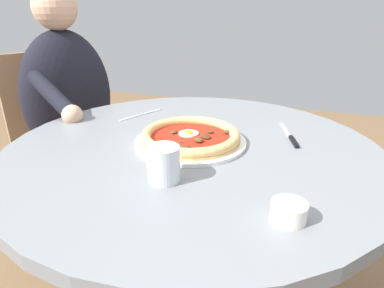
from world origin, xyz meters
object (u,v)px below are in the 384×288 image
at_px(steak_knife, 291,138).
at_px(diner_person, 75,140).
at_px(water_glass, 164,166).
at_px(ramekin_capers, 289,211).
at_px(cafe_chair_diner, 60,130).
at_px(pizza_on_plate, 191,137).
at_px(fork_utensil, 141,115).
at_px(dining_table, 193,182).

height_order(steak_knife, diner_person, diner_person).
xyz_separation_m(water_glass, ramekin_capers, (0.27, -0.06, -0.02)).
bearing_deg(ramekin_capers, cafe_chair_diner, 149.79).
height_order(pizza_on_plate, fork_utensil, pizza_on_plate).
distance_m(dining_table, cafe_chair_diner, 0.89).
relative_size(fork_utensil, cafe_chair_diner, 0.20).
bearing_deg(cafe_chair_diner, steak_knife, -12.12).
xyz_separation_m(dining_table, pizza_on_plate, (-0.01, 0.00, 0.14)).
height_order(water_glass, ramekin_capers, water_glass).
bearing_deg(pizza_on_plate, dining_table, -3.48).
relative_size(dining_table, water_glass, 12.89).
bearing_deg(water_glass, dining_table, 92.95).
relative_size(water_glass, fork_utensil, 0.47).
bearing_deg(ramekin_capers, diner_person, 149.03).
height_order(pizza_on_plate, water_glass, water_glass).
relative_size(steak_knife, ramekin_capers, 3.12).
relative_size(pizza_on_plate, diner_person, 0.27).
relative_size(dining_table, pizza_on_plate, 3.33).
bearing_deg(diner_person, pizza_on_plate, -24.03).
relative_size(dining_table, cafe_chair_diner, 1.17).
relative_size(water_glass, cafe_chair_diner, 0.09).
height_order(ramekin_capers, diner_person, diner_person).
height_order(ramekin_capers, fork_utensil, ramekin_capers).
bearing_deg(ramekin_capers, pizza_on_plate, 136.18).
height_order(dining_table, diner_person, diner_person).
distance_m(dining_table, fork_utensil, 0.35).
distance_m(dining_table, water_glass, 0.27).
xyz_separation_m(pizza_on_plate, diner_person, (-0.67, 0.30, -0.21)).
bearing_deg(fork_utensil, water_glass, -55.65).
xyz_separation_m(water_glass, fork_utensil, (-0.28, 0.40, -0.03)).
distance_m(ramekin_capers, fork_utensil, 0.71).
bearing_deg(dining_table, fork_utensil, 145.20).
relative_size(ramekin_capers, fork_utensil, 0.37).
height_order(pizza_on_plate, cafe_chair_diner, cafe_chair_diner).
distance_m(dining_table, steak_knife, 0.32).
height_order(ramekin_capers, cafe_chair_diner, cafe_chair_diner).
distance_m(dining_table, diner_person, 0.74).
bearing_deg(pizza_on_plate, cafe_chair_diner, 155.87).
bearing_deg(diner_person, cafe_chair_diner, 155.37).
distance_m(steak_knife, ramekin_capers, 0.41).
bearing_deg(fork_utensil, ramekin_capers, -40.14).
distance_m(pizza_on_plate, water_glass, 0.22).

